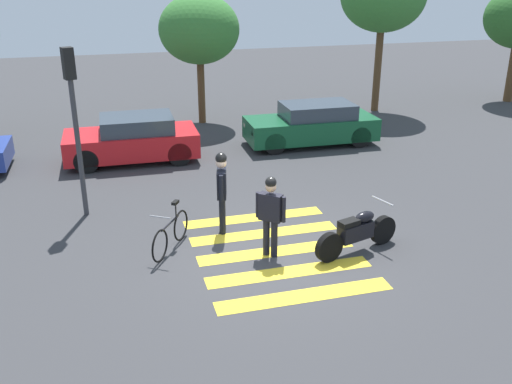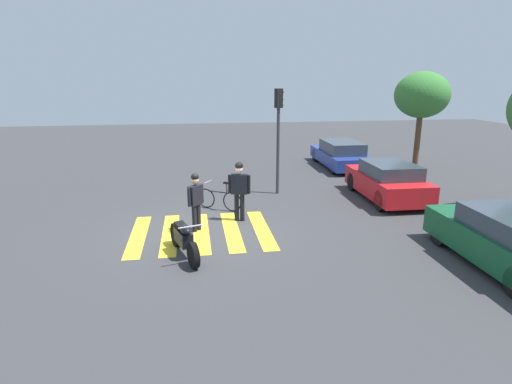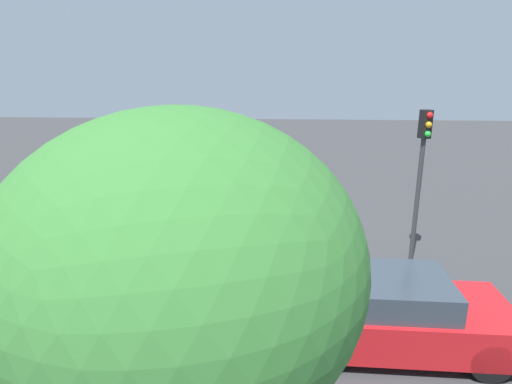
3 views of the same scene
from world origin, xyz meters
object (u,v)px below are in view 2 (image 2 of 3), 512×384
at_px(leaning_bicycle, 219,199).
at_px(car_red_convertible, 388,181).
at_px(police_motorcycle, 184,239).
at_px(car_blue_hatchback, 341,154).
at_px(traffic_light_pole, 279,124).
at_px(officer_on_foot, 196,198).
at_px(officer_by_motorcycle, 239,187).
at_px(car_green_compact, 506,241).

xyz_separation_m(leaning_bicycle, car_red_convertible, (-0.33, 6.24, 0.30)).
height_order(police_motorcycle, car_red_convertible, car_red_convertible).
xyz_separation_m(car_blue_hatchback, traffic_light_pole, (4.41, -4.12, 2.06)).
bearing_deg(car_red_convertible, leaning_bicycle, -86.95).
distance_m(officer_on_foot, car_red_convertible, 7.41).
bearing_deg(police_motorcycle, officer_by_motorcycle, 145.94).
relative_size(leaning_bicycle, officer_on_foot, 0.84).
bearing_deg(car_blue_hatchback, car_red_convertible, -2.76).
bearing_deg(officer_by_motorcycle, officer_on_foot, -62.02).
xyz_separation_m(police_motorcycle, officer_by_motorcycle, (-2.51, 1.70, 0.66)).
relative_size(police_motorcycle, car_red_convertible, 0.52).
xyz_separation_m(leaning_bicycle, car_blue_hatchback, (-6.17, 6.53, 0.26)).
relative_size(officer_on_foot, car_blue_hatchback, 0.38).
bearing_deg(officer_on_foot, leaning_bicycle, 157.91).
bearing_deg(car_green_compact, car_red_convertible, -178.43).
distance_m(car_red_convertible, traffic_light_pole, 4.56).
bearing_deg(officer_on_foot, car_green_compact, 63.31).
height_order(officer_by_motorcycle, traffic_light_pole, traffic_light_pole).
bearing_deg(car_blue_hatchback, officer_by_motorcycle, -38.82).
bearing_deg(car_green_compact, car_blue_hatchback, 179.42).
bearing_deg(traffic_light_pole, officer_by_motorcycle, -31.61).
relative_size(car_red_convertible, traffic_light_pole, 1.01).
relative_size(police_motorcycle, officer_on_foot, 1.19).
relative_size(leaning_bicycle, car_blue_hatchback, 0.31).
relative_size(leaning_bicycle, car_green_compact, 0.34).
height_order(car_green_compact, traffic_light_pole, traffic_light_pole).
distance_m(leaning_bicycle, car_green_compact, 8.50).
relative_size(officer_by_motorcycle, car_green_compact, 0.44).
bearing_deg(leaning_bicycle, car_blue_hatchback, 133.41).
distance_m(police_motorcycle, officer_on_foot, 1.91).
xyz_separation_m(officer_on_foot, officer_by_motorcycle, (-0.72, 1.36, 0.11)).
bearing_deg(leaning_bicycle, police_motorcycle, -16.87).
distance_m(leaning_bicycle, officer_on_foot, 2.21).
distance_m(police_motorcycle, car_blue_hatchback, 12.54).
xyz_separation_m(police_motorcycle, officer_on_foot, (-1.79, 0.34, 0.55)).
bearing_deg(leaning_bicycle, officer_on_foot, -22.09).
bearing_deg(car_red_convertible, police_motorcycle, -61.03).
bearing_deg(car_green_compact, leaning_bicycle, -131.06).
distance_m(car_red_convertible, car_green_compact, 5.92).
distance_m(officer_by_motorcycle, traffic_light_pole, 3.87).
height_order(police_motorcycle, officer_on_foot, officer_on_foot).
xyz_separation_m(leaning_bicycle, officer_on_foot, (1.96, -0.80, 0.63)).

